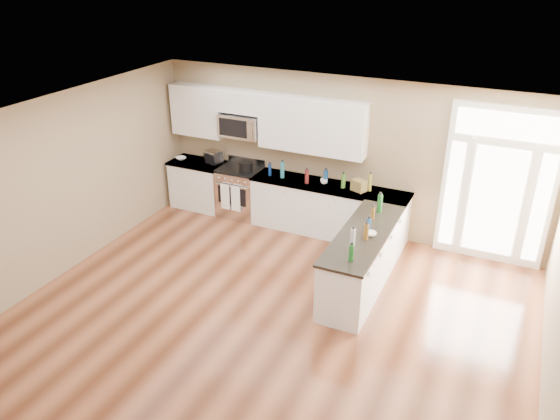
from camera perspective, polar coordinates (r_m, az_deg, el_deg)
name	(u,v)px	position (r m, az deg, el deg)	size (l,w,h in m)	color
ground	(236,359)	(7.17, -4.57, -15.26)	(8.00, 8.00, 0.00)	#552A18
room_shell	(231,241)	(6.19, -5.12, -3.22)	(8.00, 8.00, 8.00)	#8F7A5A
back_cabinet_left	(200,186)	(10.94, -8.39, 2.53)	(1.10, 0.66, 0.94)	silver
back_cabinet_right	(328,211)	(9.82, 5.07, -0.09)	(2.85, 0.66, 0.94)	silver
peninsula_cabinet	(362,262)	(8.31, 8.57, -5.42)	(0.69, 2.32, 0.94)	silver
upper_cabinet_left	(198,110)	(10.57, -8.52, 10.25)	(1.04, 0.33, 0.95)	silver
upper_cabinet_right	(312,126)	(9.54, 3.36, 8.79)	(1.94, 0.33, 0.95)	silver
upper_cabinet_short	(241,101)	(10.04, -4.07, 11.26)	(0.82, 0.33, 0.40)	silver
microwave	(241,126)	(10.12, -4.10, 8.79)	(0.78, 0.41, 0.42)	silver
entry_door	(497,186)	(9.26, 21.77, 2.31)	(1.70, 0.10, 2.60)	white
kitchen_range	(240,192)	(10.48, -4.18, 1.92)	(0.79, 0.70, 1.08)	silver
stockpot	(246,166)	(10.13, -3.58, 4.57)	(0.26, 0.26, 0.20)	black
toaster_oven	(213,157)	(10.60, -6.98, 5.51)	(0.30, 0.24, 0.26)	silver
cardboard_box	(359,185)	(9.41, 8.26, 2.57)	(0.24, 0.17, 0.20)	brown
bowl_left	(181,158)	(10.93, -10.31, 5.33)	(0.19, 0.19, 0.05)	white
bowl_peninsula	(371,234)	(7.99, 9.44, -2.48)	(0.17, 0.17, 0.05)	white
cup_counter	(324,181)	(9.64, 4.61, 3.03)	(0.12, 0.12, 0.10)	white
counter_bottles	(339,198)	(8.82, 6.19, 1.29)	(2.37, 2.43, 0.31)	#19591E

